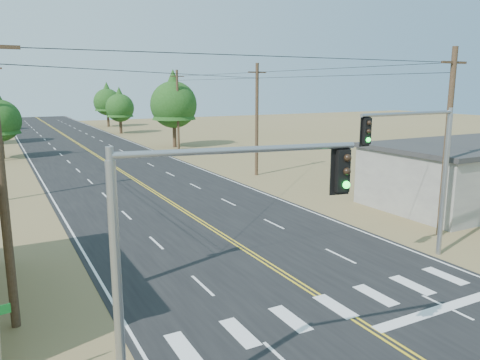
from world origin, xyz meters
TOP-DOWN VIEW (x-y plane):
  - road at (0.00, 30.00)m, footprint 15.00×200.00m
  - building_right at (19.00, 16.00)m, footprint 15.00×8.00m
  - utility_pole_left_near at (-10.50, 12.00)m, footprint 1.80×0.30m
  - utility_pole_right_near at (10.50, 12.00)m, footprint 1.80×0.30m
  - utility_pole_right_mid at (10.50, 32.00)m, footprint 1.80×0.30m
  - utility_pole_right_far at (10.50, 52.00)m, footprint 1.80×0.30m
  - signal_mast_left at (-6.91, 4.80)m, footprint 5.70×1.31m
  - signal_mast_right at (6.40, 9.94)m, footprint 5.64×0.56m
  - tree_right_near at (10.81, 54.32)m, footprint 6.11×6.11m
  - tree_right_mid at (9.04, 75.98)m, footprint 4.74×4.74m
  - tree_right_far at (10.20, 90.66)m, footprint 5.30×5.30m

SIDE VIEW (x-z plane):
  - road at x=0.00m, z-range 0.00..0.02m
  - building_right at x=19.00m, z-range 0.00..4.00m
  - signal_mast_left at x=-6.91m, z-range 1.21..8.03m
  - signal_mast_right at x=6.40m, z-range 1.23..8.29m
  - tree_right_mid at x=9.04m, z-range 0.88..8.79m
  - utility_pole_left_near at x=-10.50m, z-range 0.12..10.12m
  - utility_pole_right_near at x=10.50m, z-range 0.12..10.12m
  - utility_pole_right_mid at x=10.50m, z-range 0.12..10.12m
  - utility_pole_right_far at x=10.50m, z-range 0.12..10.12m
  - tree_right_far at x=10.20m, z-range 0.99..9.82m
  - tree_right_near at x=10.81m, z-range 1.14..11.32m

